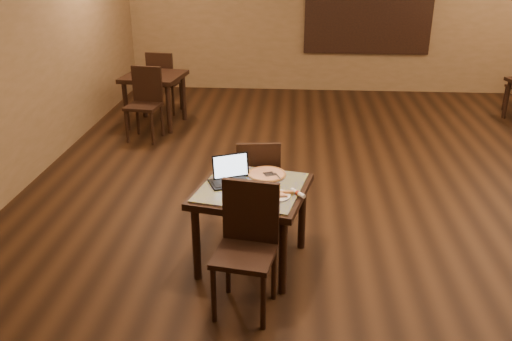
# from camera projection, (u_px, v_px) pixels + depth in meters

# --- Properties ---
(ground) EXTENTS (10.00, 10.00, 0.00)m
(ground) POSITION_uv_depth(u_px,v_px,m) (364.00, 205.00, 6.06)
(ground) COLOR black
(ground) RESTS_ON ground
(wall_back) EXTENTS (8.00, 0.02, 3.00)m
(wall_back) POSITION_uv_depth(u_px,v_px,m) (341.00, 11.00, 10.05)
(wall_back) COLOR olive
(wall_back) RESTS_ON ground
(mural) EXTENTS (2.34, 0.05, 1.64)m
(mural) POSITION_uv_depth(u_px,v_px,m) (369.00, 9.00, 9.96)
(mural) COLOR #27638F
(mural) RESTS_ON wall_back
(tiled_table) EXTENTS (1.09, 1.09, 0.76)m
(tiled_table) POSITION_uv_depth(u_px,v_px,m) (252.00, 197.00, 4.73)
(tiled_table) COLOR black
(tiled_table) RESTS_ON ground
(chair_main_near) EXTENTS (0.52, 0.52, 1.04)m
(chair_main_near) POSITION_uv_depth(u_px,v_px,m) (247.00, 240.00, 4.20)
(chair_main_near) COLOR black
(chair_main_near) RESTS_ON ground
(chair_main_far) EXTENTS (0.47, 0.47, 0.97)m
(chair_main_far) POSITION_uv_depth(u_px,v_px,m) (258.00, 180.00, 5.34)
(chair_main_far) COLOR black
(chair_main_far) RESTS_ON ground
(laptop) EXTENTS (0.40, 0.38, 0.23)m
(laptop) POSITION_uv_depth(u_px,v_px,m) (230.00, 175.00, 4.77)
(laptop) COLOR black
(laptop) RESTS_ON tiled_table
(plate) EXTENTS (0.24, 0.24, 0.01)m
(plate) POSITION_uv_depth(u_px,v_px,m) (276.00, 196.00, 4.51)
(plate) COLOR white
(plate) RESTS_ON tiled_table
(pizza_slice) EXTENTS (0.23, 0.23, 0.02)m
(pizza_slice) POSITION_uv_depth(u_px,v_px,m) (276.00, 194.00, 4.50)
(pizza_slice) COLOR #F8E7A5
(pizza_slice) RESTS_ON plate
(pizza_pan) EXTENTS (0.34, 0.34, 0.01)m
(pizza_pan) POSITION_uv_depth(u_px,v_px,m) (267.00, 175.00, 4.90)
(pizza_pan) COLOR silver
(pizza_pan) RESTS_ON tiled_table
(pizza_whole) EXTENTS (0.34, 0.34, 0.02)m
(pizza_whole) POSITION_uv_depth(u_px,v_px,m) (267.00, 174.00, 4.89)
(pizza_whole) COLOR #F8E7A5
(pizza_whole) RESTS_ON pizza_pan
(spatula) EXTENTS (0.18, 0.24, 0.01)m
(spatula) POSITION_uv_depth(u_px,v_px,m) (269.00, 174.00, 4.87)
(spatula) COLOR silver
(spatula) RESTS_ON pizza_whole
(napkin_roll) EXTENTS (0.13, 0.15, 0.04)m
(napkin_roll) POSITION_uv_depth(u_px,v_px,m) (298.00, 193.00, 4.53)
(napkin_roll) COLOR white
(napkin_roll) RESTS_ON tiled_table
(other_table_b) EXTENTS (0.97, 0.97, 0.81)m
(other_table_b) POSITION_uv_depth(u_px,v_px,m) (154.00, 83.00, 8.41)
(other_table_b) COLOR black
(other_table_b) RESTS_ON ground
(other_table_b_chair_near) EXTENTS (0.51, 0.51, 1.05)m
(other_table_b_chair_near) POSITION_uv_depth(u_px,v_px,m) (145.00, 99.00, 7.88)
(other_table_b_chair_near) COLOR black
(other_table_b_chair_near) RESTS_ON ground
(other_table_b_chair_far) EXTENTS (0.51, 0.51, 1.05)m
(other_table_b_chair_far) POSITION_uv_depth(u_px,v_px,m) (163.00, 79.00, 9.00)
(other_table_b_chair_far) COLOR black
(other_table_b_chair_far) RESTS_ON ground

